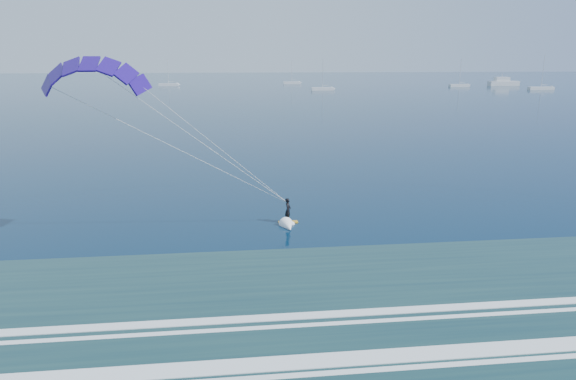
# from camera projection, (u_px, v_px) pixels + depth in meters

# --- Properties ---
(kitesurfer_rig) EXTENTS (18.75, 5.81, 13.83)m
(kitesurfer_rig) POSITION_uv_depth(u_px,v_px,m) (194.00, 138.00, 36.23)
(kitesurfer_rig) COLOR gold
(kitesurfer_rig) RESTS_ON ground
(motor_yacht) EXTENTS (14.18, 3.78, 5.97)m
(motor_yacht) POSITION_uv_depth(u_px,v_px,m) (503.00, 82.00, 240.00)
(motor_yacht) COLOR silver
(motor_yacht) RESTS_ON ground
(sailboat_0) EXTENTS (9.12, 2.40, 12.25)m
(sailboat_0) POSITION_uv_depth(u_px,v_px,m) (169.00, 84.00, 237.50)
(sailboat_0) COLOR silver
(sailboat_0) RESTS_ON ground
(sailboat_1) EXTENTS (8.91, 2.40, 12.34)m
(sailboat_1) POSITION_uv_depth(u_px,v_px,m) (323.00, 89.00, 204.99)
(sailboat_1) COLOR silver
(sailboat_1) RESTS_ON ground
(sailboat_2) EXTENTS (8.55, 2.40, 11.66)m
(sailboat_2) POSITION_uv_depth(u_px,v_px,m) (292.00, 83.00, 254.65)
(sailboat_2) COLOR silver
(sailboat_2) RESTS_ON ground
(sailboat_3) EXTENTS (9.02, 2.40, 12.27)m
(sailboat_3) POSITION_uv_depth(u_px,v_px,m) (459.00, 85.00, 230.64)
(sailboat_3) COLOR silver
(sailboat_3) RESTS_ON ground
(sailboat_4) EXTENTS (10.54, 2.40, 14.03)m
(sailboat_4) POSITION_uv_depth(u_px,v_px,m) (541.00, 88.00, 209.45)
(sailboat_4) COLOR silver
(sailboat_4) RESTS_ON ground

